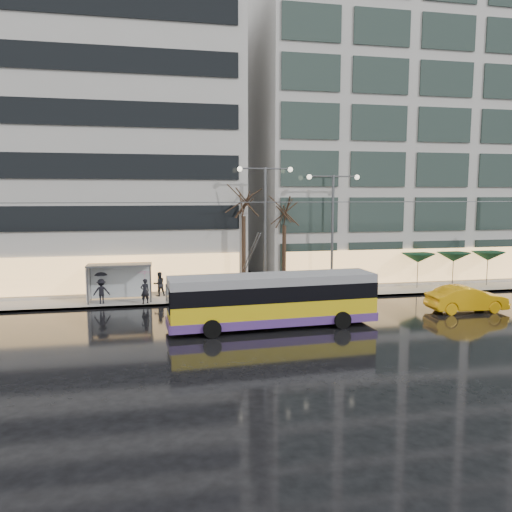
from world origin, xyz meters
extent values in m
plane|color=black|center=(0.00, 0.00, 0.00)|extent=(140.00, 140.00, 0.00)
cube|color=gray|center=(2.00, 14.00, 0.07)|extent=(80.00, 10.00, 0.15)
cube|color=slate|center=(2.00, 9.05, 0.07)|extent=(80.00, 0.10, 0.15)
cube|color=#B1AEAA|center=(-16.00, 19.00, 11.15)|extent=(34.00, 14.00, 22.00)
cube|color=#B1AEAA|center=(19.00, 19.00, 12.65)|extent=(32.00, 14.00, 25.00)
cube|color=gold|center=(0.63, 2.52, 0.99)|extent=(11.43, 2.98, 1.41)
cube|color=#553380|center=(0.63, 2.52, 0.52)|extent=(11.47, 3.02, 0.47)
cube|color=black|center=(0.63, 2.52, 2.03)|extent=(11.45, 3.00, 0.85)
cube|color=gray|center=(0.63, 2.52, 2.69)|extent=(11.43, 2.98, 0.47)
cube|color=black|center=(6.31, 2.84, 1.89)|extent=(0.18, 2.17, 1.23)
cube|color=black|center=(-5.05, 2.21, 1.89)|extent=(0.18, 2.17, 1.23)
cylinder|color=black|center=(4.14, 3.90, 0.47)|extent=(0.96, 0.38, 0.94)
cylinder|color=black|center=(4.27, 1.54, 0.47)|extent=(0.96, 0.38, 0.94)
cylinder|color=black|center=(-3.01, 3.50, 0.47)|extent=(0.96, 0.38, 0.94)
cylinder|color=black|center=(-2.88, 1.15, 0.47)|extent=(0.96, 0.38, 0.94)
cylinder|color=#595B60|center=(-0.36, 3.37, 4.06)|extent=(0.25, 3.51, 2.48)
cylinder|color=#595B60|center=(-0.39, 3.84, 4.06)|extent=(0.25, 3.51, 2.48)
cylinder|color=#595B60|center=(1.00, 5.75, 6.80)|extent=(42.00, 0.04, 0.04)
cylinder|color=#595B60|center=(1.00, 6.25, 6.80)|extent=(42.00, 0.04, 0.04)
cube|color=#595B60|center=(-8.00, 10.50, 2.60)|extent=(4.20, 1.60, 0.12)
cube|color=silver|center=(-8.00, 11.20, 1.35)|extent=(4.00, 0.05, 2.20)
cube|color=white|center=(-10.05, 10.50, 1.35)|extent=(0.10, 1.40, 2.20)
cylinder|color=#595B60|center=(-10.00, 9.80, 1.35)|extent=(0.10, 0.10, 2.40)
cylinder|color=#595B60|center=(-10.00, 11.20, 1.35)|extent=(0.10, 0.10, 2.40)
cylinder|color=#595B60|center=(-6.00, 9.80, 1.35)|extent=(0.10, 0.10, 2.40)
cylinder|color=#595B60|center=(-6.00, 11.20, 1.35)|extent=(0.10, 0.10, 2.40)
cylinder|color=#595B60|center=(2.00, 10.80, 4.65)|extent=(0.18, 0.18, 9.00)
cylinder|color=#595B60|center=(1.10, 10.80, 9.05)|extent=(1.80, 0.10, 0.10)
cylinder|color=#595B60|center=(2.90, 10.80, 9.05)|extent=(1.80, 0.10, 0.10)
sphere|color=#FFF2CC|center=(0.20, 10.80, 9.00)|extent=(0.36, 0.36, 0.36)
sphere|color=#FFF2CC|center=(3.80, 10.80, 9.00)|extent=(0.36, 0.36, 0.36)
cylinder|color=#595B60|center=(7.00, 10.80, 4.40)|extent=(0.18, 0.18, 8.50)
cylinder|color=#595B60|center=(6.10, 10.80, 8.55)|extent=(1.80, 0.10, 0.10)
cylinder|color=#595B60|center=(7.90, 10.80, 8.55)|extent=(1.80, 0.10, 0.10)
sphere|color=#FFF2CC|center=(5.20, 10.80, 8.50)|extent=(0.36, 0.36, 0.36)
sphere|color=#FFF2CC|center=(8.80, 10.80, 8.50)|extent=(0.36, 0.36, 0.36)
cylinder|color=black|center=(0.50, 11.00, 2.95)|extent=(0.28, 0.28, 5.60)
cylinder|color=black|center=(3.50, 11.20, 2.60)|extent=(0.28, 0.28, 4.90)
cylinder|color=#595B60|center=(14.00, 11.00, 1.25)|extent=(0.06, 0.06, 2.20)
cone|color=#0D311C|center=(14.00, 11.00, 2.45)|extent=(2.50, 2.50, 0.70)
cylinder|color=#595B60|center=(17.00, 11.00, 1.25)|extent=(0.06, 0.06, 2.20)
cone|color=#0D311C|center=(17.00, 11.00, 2.45)|extent=(2.50, 2.50, 0.70)
cylinder|color=#595B60|center=(20.00, 11.00, 1.25)|extent=(0.06, 0.06, 2.20)
cone|color=#0D311C|center=(20.00, 11.00, 2.45)|extent=(2.50, 2.50, 0.70)
imported|color=#FBAD0D|center=(13.32, 3.77, 0.81)|extent=(4.95, 1.85, 1.62)
imported|color=black|center=(-6.36, 9.40, 0.97)|extent=(0.71, 0.60, 1.64)
imported|color=#EB4E9E|center=(-6.36, 9.40, 1.90)|extent=(1.27, 1.28, 0.88)
imported|color=black|center=(-5.43, 11.71, 1.00)|extent=(0.99, 0.88, 1.70)
imported|color=black|center=(-9.16, 9.98, 0.96)|extent=(1.08, 0.66, 1.62)
imported|color=black|center=(-9.16, 9.98, 1.90)|extent=(0.87, 0.87, 0.72)
camera|label=1|loc=(-5.56, -23.50, 7.26)|focal=35.00mm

